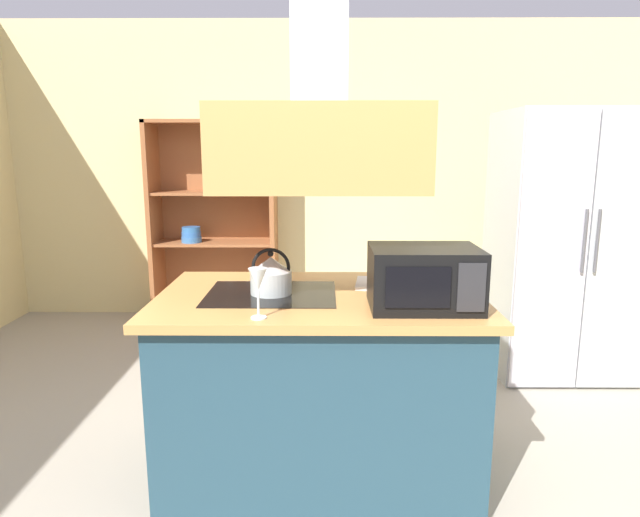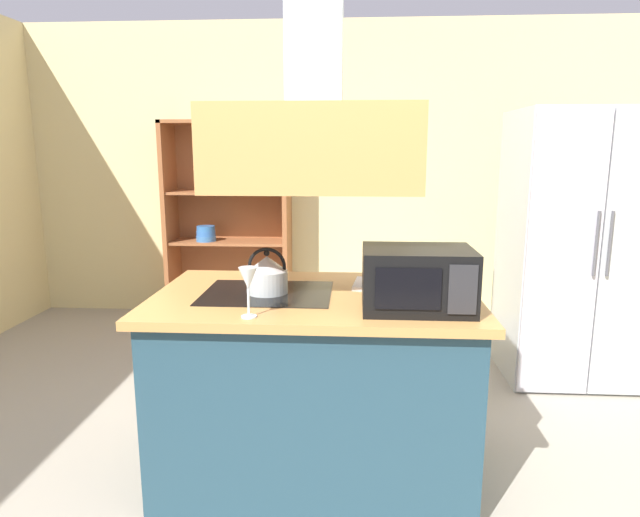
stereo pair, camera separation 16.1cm
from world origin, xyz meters
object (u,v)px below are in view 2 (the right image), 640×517
at_px(dish_cabinet, 230,233).
at_px(microwave, 417,279).
at_px(refrigerator, 576,247).
at_px(cutting_board, 389,285).
at_px(wine_glass_on_counter, 248,281).
at_px(kettle, 267,274).

distance_m(dish_cabinet, microwave, 3.06).
bearing_deg(refrigerator, cutting_board, -139.91).
distance_m(microwave, wine_glass_on_counter, 0.71).
bearing_deg(refrigerator, microwave, -129.61).
bearing_deg(refrigerator, kettle, -146.06).
bearing_deg(microwave, wine_glass_on_counter, -166.47).
height_order(refrigerator, cutting_board, refrigerator).
distance_m(kettle, microwave, 0.71).
bearing_deg(wine_glass_on_counter, refrigerator, 40.78).
height_order(dish_cabinet, cutting_board, dish_cabinet).
xyz_separation_m(refrigerator, kettle, (-1.91, -1.29, 0.08)).
height_order(refrigerator, dish_cabinet, refrigerator).
relative_size(refrigerator, microwave, 3.97).
relative_size(refrigerator, cutting_board, 5.37).
bearing_deg(refrigerator, dish_cabinet, 155.74).
relative_size(kettle, cutting_board, 0.64).
xyz_separation_m(cutting_board, wine_glass_on_counter, (-0.59, -0.54, 0.14)).
height_order(dish_cabinet, microwave, dish_cabinet).
height_order(kettle, microwave, microwave).
xyz_separation_m(refrigerator, wine_glass_on_counter, (-1.93, -1.66, 0.14)).
bearing_deg(microwave, kettle, 162.69).
bearing_deg(wine_glass_on_counter, microwave, 13.53).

